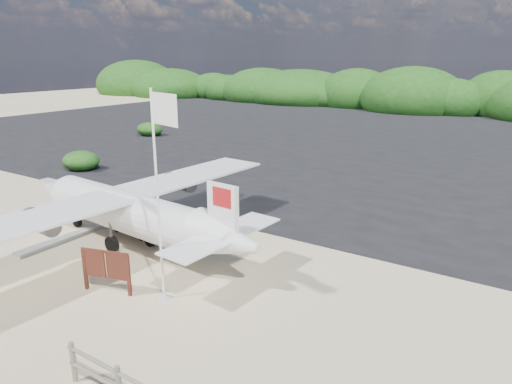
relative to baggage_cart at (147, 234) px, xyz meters
The scene contains 10 objects.
ground 3.15m from the baggage_cart, 46.24° to the right, with size 160.00×160.00×0.00m, color beige.
asphalt_apron 27.81m from the baggage_cart, 85.51° to the left, with size 90.00×50.00×0.04m, color #B2B2B2, non-canonical shape.
lagoon 6.86m from the baggage_cart, behind, with size 9.00×7.00×0.40m, color #B2B2B2, non-canonical shape.
vegetation_band 52.77m from the baggage_cart, 87.63° to the left, with size 124.00×8.00×4.40m, color #B2B2B2, non-canonical shape.
baggage_cart is the anchor object (origin of this frame).
flagpole 5.52m from the baggage_cart, 39.15° to the right, with size 1.26×0.52×6.28m, color white, non-canonical shape.
signboard 4.86m from the baggage_cart, 58.45° to the right, with size 1.75×0.16×1.44m, color #4E2116, non-canonical shape.
crew_a 3.11m from the baggage_cart, 27.62° to the left, with size 0.57×0.37×1.56m, color navy.
crew_b 2.89m from the baggage_cart, ahead, with size 0.72×0.56×1.48m, color navy.
crew_c 2.97m from the baggage_cart, 15.37° to the right, with size 1.03×0.43×1.76m, color navy.
Camera 1 is at (11.16, -10.09, 7.06)m, focal length 32.00 mm.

